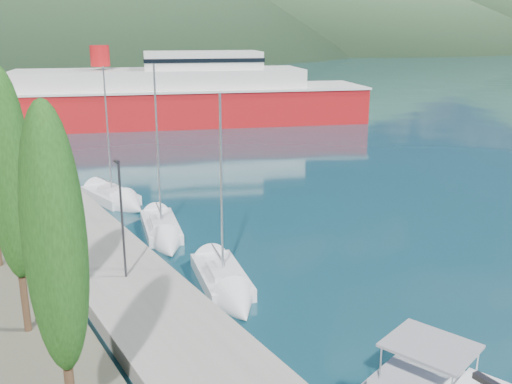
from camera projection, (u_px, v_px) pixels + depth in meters
quay at (61, 212)px, 40.72m from camera, size 5.00×88.00×0.80m
lamp_posts at (111, 207)px, 29.74m from camera, size 0.15×48.01×6.06m
sailboat_near at (230, 292)px, 28.59m from camera, size 4.10×7.95×10.95m
sailboat_mid at (165, 237)px, 36.17m from camera, size 4.25×8.50×11.83m
sailboat_far at (122, 202)px, 43.55m from camera, size 3.63×8.01×11.35m
ferry at (163, 99)px, 80.42m from camera, size 58.72×31.45×11.52m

